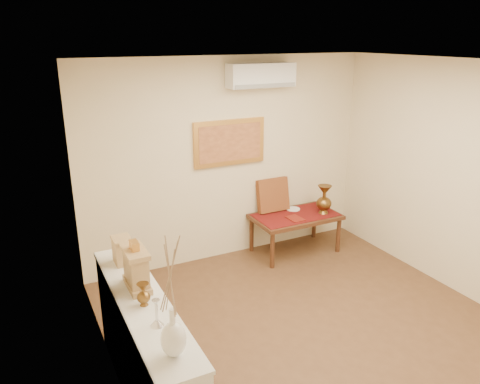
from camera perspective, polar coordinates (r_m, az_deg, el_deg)
floor at (r=5.04m, az=10.31°, el=-17.34°), size 4.50×4.50×0.00m
ceiling at (r=4.11m, az=12.54°, el=14.89°), size 4.50×4.50×0.00m
wall_back at (r=6.23m, az=-1.37°, el=3.86°), size 4.00×0.02×2.70m
wall_left at (r=3.61m, az=-15.00°, el=-8.14°), size 0.02×4.50×2.70m
wall_right at (r=5.80m, az=27.19°, el=0.62°), size 0.02×4.50×2.70m
white_vase at (r=2.97m, az=-8.39°, el=-12.41°), size 0.17×0.17×0.87m
candlestick at (r=3.44m, az=-10.14°, el=-14.29°), size 0.10×0.10×0.21m
brass_urn_small at (r=3.68m, az=-11.71°, el=-11.78°), size 0.10×0.10×0.24m
table_cloth at (r=6.57m, az=6.80°, el=-2.79°), size 1.14×0.59×0.01m
brass_urn_tall at (r=6.60m, az=10.23°, el=-0.54°), size 0.22×0.22×0.49m
plate at (r=6.75m, az=6.50°, el=-2.07°), size 0.20×0.20×0.01m
menu at (r=6.41m, az=6.75°, el=-3.23°), size 0.19×0.26×0.01m
cushion at (r=6.61m, az=4.02°, el=-0.35°), size 0.47×0.20×0.48m
display_ledge at (r=4.09m, az=-11.44°, el=-18.53°), size 0.37×2.02×0.98m
mantel_clock at (r=3.90m, az=-12.52°, el=-9.03°), size 0.17×0.36×0.41m
wooden_chest at (r=4.35m, az=-14.11°, el=-6.89°), size 0.16×0.21×0.24m
low_table at (r=6.59m, az=6.78°, el=-3.35°), size 1.20×0.70×0.55m
painting at (r=6.14m, az=-1.28°, el=6.05°), size 1.00×0.06×0.60m
ac_unit at (r=6.10m, az=2.59°, el=14.02°), size 0.90×0.25×0.30m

